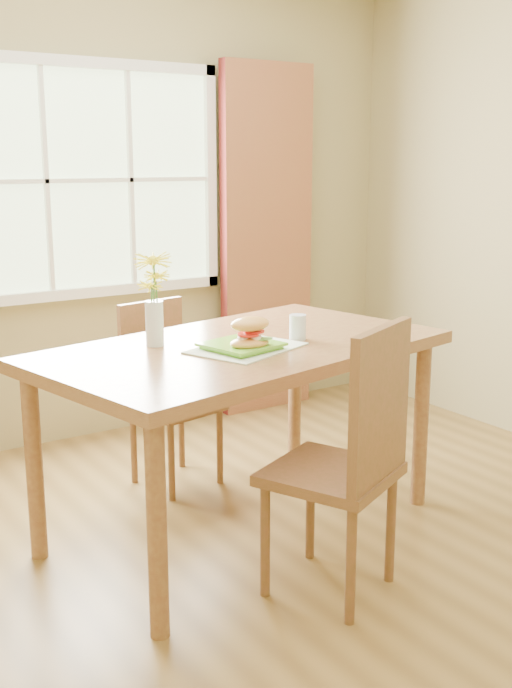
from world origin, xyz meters
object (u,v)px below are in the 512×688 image
object	(u,v)px
water_glass	(298,328)
croissant_sandwich	(250,333)
chair_far	(166,385)
chair_near	(353,451)
dining_table	(242,364)
flower_vase	(154,290)

from	to	relation	value
water_glass	croissant_sandwich	bearing A→B (deg)	-163.04
chair_far	croissant_sandwich	distance (m)	0.96
chair_near	chair_far	distance (m)	1.40
dining_table	chair_near	xyz separation A→B (m)	(0.04, -0.70, -0.19)
water_glass	flower_vase	size ratio (longest dim) A/B	0.28
dining_table	water_glass	world-z (taller)	water_glass
chair_near	croissant_sandwich	world-z (taller)	chair_near
dining_table	water_glass	size ratio (longest dim) A/B	17.30
water_glass	flower_vase	bearing A→B (deg)	157.41
dining_table	water_glass	bearing A→B (deg)	-26.49
dining_table	chair_near	world-z (taller)	chair_near
dining_table	chair_near	distance (m)	0.73
chair_far	flower_vase	world-z (taller)	flower_vase
chair_far	flower_vase	xyz separation A→B (m)	(-0.31, -0.53, 0.58)
chair_near	flower_vase	bearing A→B (deg)	88.11
chair_near	flower_vase	distance (m)	1.07
chair_far	chair_near	bearing A→B (deg)	-98.41
chair_near	chair_far	world-z (taller)	chair_near
chair_near	water_glass	xyz separation A→B (m)	(0.21, 0.64, 0.33)
chair_near	croissant_sandwich	bearing A→B (deg)	75.79
chair_near	water_glass	world-z (taller)	chair_near
chair_far	flower_vase	distance (m)	0.84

